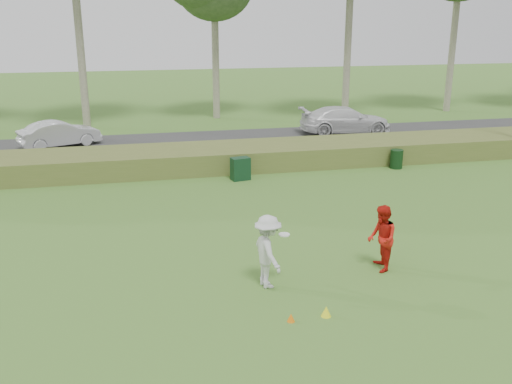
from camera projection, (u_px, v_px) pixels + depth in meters
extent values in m
plane|color=#396923|center=(293.00, 292.00, 13.62)|extent=(120.00, 120.00, 0.00)
cube|color=#4D5D25|center=(216.00, 157.00, 24.67)|extent=(80.00, 3.00, 0.90)
cube|color=#2D2D2D|center=(201.00, 143.00, 29.46)|extent=(80.00, 6.00, 0.06)
cylinder|color=gray|center=(215.00, 25.00, 35.17)|extent=(0.44, 0.44, 11.50)
cylinder|color=gray|center=(350.00, 4.00, 34.61)|extent=(0.44, 0.44, 14.00)
cylinder|color=gray|center=(456.00, 9.00, 37.57)|extent=(0.44, 0.44, 13.50)
imported|color=silver|center=(268.00, 252.00, 13.67)|extent=(0.85, 1.27, 1.82)
cylinder|color=white|center=(284.00, 235.00, 13.63)|extent=(0.27, 0.27, 0.03)
imported|color=red|center=(382.00, 238.00, 14.57)|extent=(0.80, 0.95, 1.74)
cone|color=orange|center=(291.00, 318.00, 12.28)|extent=(0.17, 0.17, 0.19)
cone|color=yellow|center=(326.00, 311.00, 12.49)|extent=(0.22, 0.22, 0.24)
cube|color=#10311B|center=(240.00, 169.00, 22.83)|extent=(0.81, 0.60, 0.91)
cylinder|color=black|center=(396.00, 159.00, 24.59)|extent=(0.62, 0.62, 0.81)
imported|color=white|center=(60.00, 134.00, 28.35)|extent=(4.12, 2.84, 1.29)
imported|color=silver|center=(345.00, 120.00, 31.63)|extent=(5.16, 2.43, 1.46)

